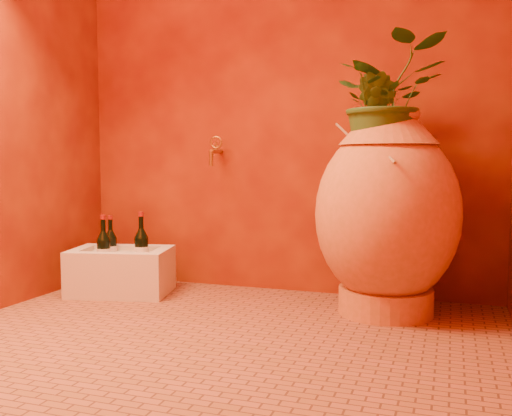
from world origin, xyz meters
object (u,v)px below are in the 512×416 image
at_px(wall_tap, 215,150).
at_px(wine_bottle_c, 111,248).
at_px(wine_bottle_b, 142,249).
at_px(wine_bottle_a, 104,251).
at_px(amphora, 387,213).
at_px(stone_basin, 121,272).

bearing_deg(wall_tap, wine_bottle_c, -156.84).
distance_m(wine_bottle_b, wine_bottle_c, 0.24).
height_order(wine_bottle_a, wall_tap, wall_tap).
bearing_deg(wine_bottle_a, amphora, 4.55).
xyz_separation_m(stone_basin, wine_bottle_a, (-0.06, -0.08, 0.13)).
relative_size(wine_bottle_a, wine_bottle_b, 0.96).
xyz_separation_m(wine_bottle_a, wall_tap, (0.53, 0.38, 0.58)).
xyz_separation_m(amphora, wall_tap, (-1.04, 0.26, 0.33)).
bearing_deg(wine_bottle_b, amphora, 1.17).
distance_m(wine_bottle_a, wine_bottle_c, 0.14).
xyz_separation_m(stone_basin, wine_bottle_c, (-0.11, 0.06, 0.13)).
distance_m(wine_bottle_a, wine_bottle_b, 0.21).
height_order(wine_bottle_b, wine_bottle_c, wine_bottle_b).
height_order(amphora, wine_bottle_a, amphora).
distance_m(amphora, wine_bottle_a, 1.60).
bearing_deg(wine_bottle_b, wall_tap, 39.95).
height_order(amphora, wall_tap, amphora).
relative_size(wine_bottle_a, wall_tap, 1.78).
xyz_separation_m(wine_bottle_a, wine_bottle_b, (0.19, 0.10, 0.01)).
height_order(stone_basin, wine_bottle_c, wine_bottle_c).
height_order(wine_bottle_b, wall_tap, wall_tap).
xyz_separation_m(wine_bottle_b, wall_tap, (0.34, 0.29, 0.58)).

